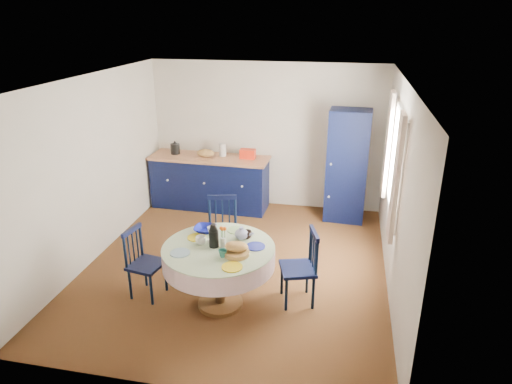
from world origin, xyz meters
TOP-DOWN VIEW (x-y plane):
  - floor at (0.00, 0.00)m, footprint 4.50×4.50m
  - ceiling at (0.00, 0.00)m, footprint 4.50×4.50m
  - wall_back at (0.00, 2.25)m, footprint 4.00×0.02m
  - wall_left at (-2.00, 0.00)m, footprint 0.02×4.50m
  - wall_right at (2.00, 0.00)m, footprint 0.02×4.50m
  - window at (1.95, 0.30)m, footprint 0.10×1.74m
  - kitchen_counter at (-0.94, 1.90)m, footprint 2.08×0.70m
  - pantry_cabinet at (1.40, 1.85)m, footprint 0.67×0.49m
  - dining_table at (0.04, -0.92)m, footprint 1.28×1.28m
  - chair_left at (-0.93, -0.88)m, footprint 0.44×0.45m
  - chair_far at (-0.19, 0.01)m, footprint 0.51×0.50m
  - chair_right at (0.95, -0.65)m, footprint 0.50×0.51m
  - mug_a at (-0.19, -0.89)m, footprint 0.12×0.12m
  - mug_b at (0.13, -1.12)m, footprint 0.09×0.09m
  - mug_c at (0.30, -0.65)m, footprint 0.12×0.12m
  - mug_d at (-0.15, -0.61)m, footprint 0.09×0.09m
  - cobalt_bowl at (-0.23, -0.58)m, footprint 0.27×0.27m

SIDE VIEW (x-z plane):
  - floor at x=0.00m, z-range 0.00..0.00m
  - chair_left at x=-0.93m, z-range 0.01..0.88m
  - chair_right at x=0.95m, z-range 0.01..0.93m
  - kitchen_counter at x=-0.94m, z-range -0.11..1.06m
  - chair_far at x=-0.19m, z-range 0.01..0.97m
  - dining_table at x=0.04m, z-range 0.13..1.18m
  - cobalt_bowl at x=-0.23m, z-range 0.78..0.84m
  - mug_d at x=-0.15m, z-range 0.78..0.86m
  - mug_b at x=0.13m, z-range 0.78..0.86m
  - mug_c at x=0.30m, z-range 0.78..0.87m
  - mug_a at x=-0.19m, z-range 0.78..0.87m
  - pantry_cabinet at x=1.40m, z-range 0.00..1.85m
  - wall_back at x=0.00m, z-range 0.00..2.50m
  - wall_left at x=-2.00m, z-range 0.00..2.50m
  - wall_right at x=2.00m, z-range 0.00..2.50m
  - window at x=1.95m, z-range 0.80..2.25m
  - ceiling at x=0.00m, z-range 2.50..2.50m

